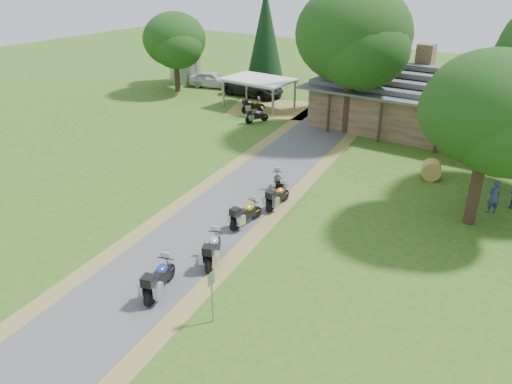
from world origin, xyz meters
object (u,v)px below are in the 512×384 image
Objects in this scene: lodge at (457,103)px; motorcycle_carport_a at (253,105)px; motorcycle_row_b at (213,247)px; car_white_sedan at (212,77)px; silo at (184,49)px; car_dark_suv at (254,83)px; carport at (259,93)px; motorcycle_row_d at (278,195)px; motorcycle_row_c at (246,212)px; motorcycle_carport_b at (257,115)px; motorcycle_row_e at (278,182)px; motorcycle_row_a at (159,277)px; hay_bale at (431,170)px.

motorcycle_carport_a is (-15.60, -3.30, -1.79)m from lodge.
car_white_sedan is at bearing 13.44° from motorcycle_row_b.
car_dark_suv is at bearing -6.40° from silo.
motorcycle_carport_a is (0.49, -1.62, -0.61)m from carport.
motorcycle_carport_a is at bearing 37.48° from motorcycle_row_d.
car_dark_suv is at bearing 39.25° from motorcycle_row_c.
motorcycle_carport_b is at bearing -140.39° from car_white_sedan.
motorcycle_carport_a is at bearing 67.46° from motorcycle_carport_b.
motorcycle_row_e is at bearing -112.59° from motorcycle_carport_a.
hay_bale is (5.54, 17.17, -0.17)m from motorcycle_row_a.
car_dark_suv reaches higher than motorcycle_row_a.
silo is 3.64× the size of motorcycle_row_e.
hay_bale is (16.62, -5.66, -0.10)m from motorcycle_carport_a.
carport is at bearing 37.88° from motorcycle_row_c.
car_dark_suv is at bearing 133.20° from carport.
hay_bale is at bearing -75.73° from motorcycle_carport_b.
motorcycle_carport_a is (8.61, -5.28, -0.34)m from car_white_sedan.
motorcycle_row_b reaches higher than motorcycle_carport_b.
motorcycle_row_d is (0.25, 2.57, -0.02)m from motorcycle_row_c.
motorcycle_row_e is (-1.00, 10.42, -0.09)m from motorcycle_row_a.
motorcycle_row_d is at bearing -149.20° from car_white_sedan.
motorcycle_carport_a is at bearing -136.36° from car_white_sedan.
hay_bale is at bearing -35.31° from motorcycle_row_d.
motorcycle_row_a is at bearing -170.88° from motorcycle_row_c.
motorcycle_carport_b is at bearing 38.01° from motorcycle_row_c.
motorcycle_row_c is 12.30m from hay_bale.
carport reaches higher than motorcycle_row_b.
silo is at bearing 68.30° from car_white_sedan.
motorcycle_carport_b is (-9.26, 20.66, -0.12)m from motorcycle_row_a.
motorcycle_row_a is at bearing -50.39° from silo.
motorcycle_row_c is at bearing -118.61° from hay_bale.
lodge is 9.21m from hay_bale.
motorcycle_carport_a is at bearing -24.60° from silo.
carport is 0.98× the size of car_white_sedan.
lodge is at bearing 8.64° from carport.
silo is 3.79× the size of motorcycle_carport_b.
motorcycle_row_e is at bearing -109.36° from lodge.
car_dark_suv is at bearing 152.32° from hay_bale.
motorcycle_row_d is 1.07× the size of motorcycle_carport_b.
motorcycle_row_d is at bearing -39.81° from silo.
lodge reaches higher than car_white_sedan.
motorcycle_row_a is 6.39m from motorcycle_row_c.
motorcycle_row_e is at bearing -11.60° from motorcycle_row_a.
motorcycle_row_b is at bearing -110.00° from hay_bale.
motorcycle_row_a is 10.47m from motorcycle_row_e.
lodge is 24.34m from car_white_sedan.
motorcycle_row_b is 15.19m from hay_bale.
motorcycle_row_e is (22.66, -18.17, -2.75)m from silo.
carport is (12.08, -4.13, -2.12)m from silo.
carport is 1.80m from motorcycle_carport_a.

